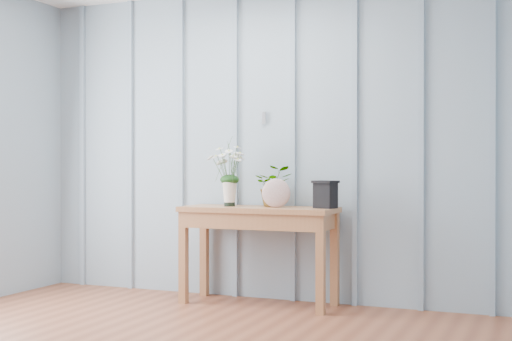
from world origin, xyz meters
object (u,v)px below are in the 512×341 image
at_px(sideboard, 258,222).
at_px(carved_box, 325,194).
at_px(daisy_vase, 230,163).
at_px(felt_disc_vessel, 276,193).

bearing_deg(sideboard, carved_box, 1.94).
relative_size(daisy_vase, carved_box, 2.61).
bearing_deg(sideboard, daisy_vase, -179.15).
bearing_deg(felt_disc_vessel, carved_box, -1.90).
height_order(sideboard, carved_box, carved_box).
relative_size(sideboard, carved_box, 5.82).
xyz_separation_m(sideboard, carved_box, (0.53, 0.02, 0.22)).
distance_m(felt_disc_vessel, carved_box, 0.37).
distance_m(sideboard, felt_disc_vessel, 0.28).
xyz_separation_m(felt_disc_vessel, carved_box, (0.37, 0.06, -0.00)).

